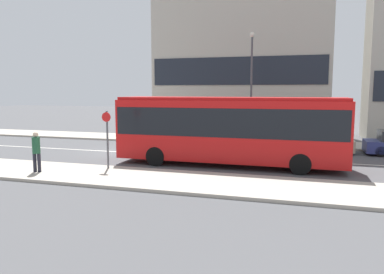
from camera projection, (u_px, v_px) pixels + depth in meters
name	position (u px, v px, depth m)	size (l,w,h in m)	color
ground_plane	(124.00, 152.00, 22.78)	(120.00, 120.00, 0.00)	#4F4F51
sidewalk_near	(60.00, 172.00, 16.83)	(44.00, 3.50, 0.13)	#B2A899
sidewalk_far	(161.00, 139.00, 28.71)	(44.00, 3.50, 0.13)	#B2A899
lane_centerline	(124.00, 152.00, 22.78)	(41.80, 0.16, 0.01)	silver
apartment_block_left_tower	(243.00, 21.00, 31.85)	(14.48, 5.76, 19.19)	#B7B2A3
city_bus	(229.00, 127.00, 18.47)	(11.19, 2.57, 3.40)	red
parked_car_0	(316.00, 142.00, 22.68)	(4.20, 1.73, 1.29)	#A39E84
pedestrian_near_stop	(36.00, 149.00, 16.49)	(0.34, 0.34, 1.80)	#23232D
bus_stop_sign	(107.00, 135.00, 17.25)	(0.44, 0.12, 2.66)	#4C4C51
street_lamp	(251.00, 77.00, 25.06)	(0.36, 0.36, 7.44)	#4C4C51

